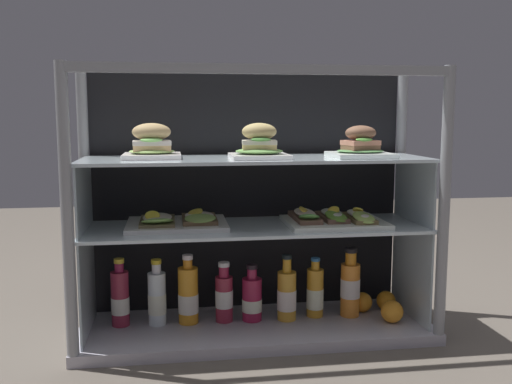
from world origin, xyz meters
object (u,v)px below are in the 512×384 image
object	(u,v)px
juice_bottle_tucked_behind	(188,296)
juice_bottle_back_center	(315,293)
plated_roll_sandwich_mid_right	(259,146)
orange_fruit_rolled_forward	(362,302)
juice_bottle_front_right_end	(252,299)
plated_roll_sandwich_far_right	(152,145)
juice_bottle_back_right	(224,297)
juice_bottle_near_post	(157,298)
orange_fruit_beside_bottles	(392,311)
plated_roll_sandwich_center	(360,146)
juice_bottle_front_middle	(350,287)
juice_bottle_front_fourth	(287,295)
orange_fruit_near_left_post	(386,301)
open_sandwich_tray_left_of_center	(332,219)
juice_bottle_back_left	(120,298)
open_sandwich_tray_mid_left	(178,221)

from	to	relation	value
juice_bottle_tucked_behind	juice_bottle_back_center	size ratio (longest dim) A/B	1.13
plated_roll_sandwich_mid_right	orange_fruit_rolled_forward	xyz separation A→B (m)	(0.40, 0.10, -0.59)
juice_bottle_tucked_behind	juice_bottle_front_right_end	distance (m)	0.23
plated_roll_sandwich_far_right	juice_bottle_front_right_end	world-z (taller)	plated_roll_sandwich_far_right
juice_bottle_back_right	juice_bottle_front_right_end	xyz separation A→B (m)	(0.10, -0.00, -0.01)
plated_roll_sandwich_mid_right	juice_bottle_near_post	world-z (taller)	plated_roll_sandwich_mid_right
orange_fruit_beside_bottles	orange_fruit_rolled_forward	world-z (taller)	orange_fruit_beside_bottles
plated_roll_sandwich_center	juice_bottle_tucked_behind	world-z (taller)	plated_roll_sandwich_center
juice_bottle_back_right	juice_bottle_front_middle	size ratio (longest dim) A/B	0.85
plated_roll_sandwich_mid_right	juice_bottle_back_right	bearing A→B (deg)	146.98
plated_roll_sandwich_center	juice_bottle_front_fourth	distance (m)	0.59
juice_bottle_near_post	orange_fruit_near_left_post	world-z (taller)	juice_bottle_near_post
juice_bottle_near_post	orange_fruit_beside_bottles	distance (m)	0.83
juice_bottle_front_fourth	orange_fruit_near_left_post	world-z (taller)	juice_bottle_front_fourth
orange_fruit_rolled_forward	orange_fruit_beside_bottles	bearing A→B (deg)	-61.23
open_sandwich_tray_left_of_center	juice_bottle_front_fourth	bearing A→B (deg)	166.16
plated_roll_sandwich_far_right	juice_bottle_back_center	xyz separation A→B (m)	(0.57, 0.02, -0.55)
juice_bottle_near_post	orange_fruit_beside_bottles	size ratio (longest dim) A/B	2.92
orange_fruit_near_left_post	plated_roll_sandwich_far_right	bearing A→B (deg)	-177.13
juice_bottle_back_left	orange_fruit_beside_bottles	distance (m)	0.96
open_sandwich_tray_mid_left	juice_bottle_tucked_behind	xyz separation A→B (m)	(0.03, 0.02, -0.27)
juice_bottle_front_fourth	orange_fruit_near_left_post	distance (m)	0.40
juice_bottle_back_right	juice_bottle_tucked_behind	bearing A→B (deg)	178.66
orange_fruit_beside_bottles	open_sandwich_tray_left_of_center	bearing A→B (deg)	167.57
open_sandwich_tray_mid_left	orange_fruit_near_left_post	distance (m)	0.84
plated_roll_sandwich_mid_right	open_sandwich_tray_left_of_center	world-z (taller)	plated_roll_sandwich_mid_right
plated_roll_sandwich_center	juice_bottle_back_left	bearing A→B (deg)	173.49
plated_roll_sandwich_center	juice_bottle_front_right_end	bearing A→B (deg)	167.83
open_sandwich_tray_mid_left	plated_roll_sandwich_far_right	bearing A→B (deg)	-178.56
plated_roll_sandwich_mid_right	orange_fruit_beside_bottles	xyz separation A→B (m)	(0.47, -0.03, -0.59)
open_sandwich_tray_mid_left	juice_bottle_back_left	bearing A→B (deg)	173.15
plated_roll_sandwich_center	juice_bottle_back_center	xyz separation A→B (m)	(-0.13, 0.09, -0.54)
juice_bottle_front_fourth	juice_bottle_near_post	bearing A→B (deg)	177.43
open_sandwich_tray_mid_left	orange_fruit_rolled_forward	bearing A→B (deg)	2.95
juice_bottle_tucked_behind	orange_fruit_near_left_post	size ratio (longest dim) A/B	3.41
open_sandwich_tray_left_of_center	juice_bottle_front_middle	xyz separation A→B (m)	(0.08, 0.04, -0.26)
open_sandwich_tray_left_of_center	juice_bottle_tucked_behind	bearing A→B (deg)	173.53
juice_bottle_back_center	open_sandwich_tray_left_of_center	bearing A→B (deg)	-53.31
juice_bottle_back_left	juice_bottle_back_right	world-z (taller)	juice_bottle_back_left
juice_bottle_tucked_behind	juice_bottle_front_middle	xyz separation A→B (m)	(0.59, -0.01, 0.01)
juice_bottle_tucked_behind	orange_fruit_rolled_forward	xyz separation A→B (m)	(0.65, 0.02, -0.06)
plated_roll_sandwich_mid_right	juice_bottle_near_post	size ratio (longest dim) A/B	0.83
orange_fruit_near_left_post	orange_fruit_rolled_forward	world-z (taller)	orange_fruit_rolled_forward
juice_bottle_front_fourth	juice_bottle_front_right_end	bearing A→B (deg)	174.47
juice_bottle_back_center	juice_bottle_near_post	bearing A→B (deg)	-179.98
juice_bottle_back_center	juice_bottle_front_middle	distance (m)	0.13
orange_fruit_beside_bottles	orange_fruit_rolled_forward	xyz separation A→B (m)	(-0.07, 0.12, -0.00)
juice_bottle_front_right_end	juice_bottle_front_fourth	size ratio (longest dim) A/B	0.86
juice_bottle_tucked_behind	juice_bottle_front_right_end	world-z (taller)	juice_bottle_tucked_behind
plated_roll_sandwich_mid_right	juice_bottle_back_right	size ratio (longest dim) A/B	0.89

